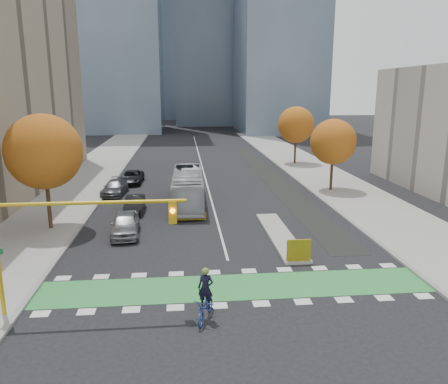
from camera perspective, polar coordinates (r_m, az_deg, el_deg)
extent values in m
plane|color=black|center=(21.37, 1.97, -14.00)|extent=(300.00, 300.00, 0.00)
cube|color=gray|center=(41.50, -20.67, -1.16)|extent=(7.00, 120.00, 0.15)
cube|color=gray|center=(43.11, 16.48, -0.33)|extent=(7.00, 120.00, 0.15)
cube|color=gray|center=(40.72, -15.91, -1.07)|extent=(0.30, 120.00, 0.16)
cube|color=gray|center=(41.94, 12.04, -0.44)|extent=(0.30, 120.00, 0.16)
cube|color=#2D893C|center=(22.70, 1.47, -12.27)|extent=(20.00, 3.00, 0.01)
cube|color=silver|center=(59.69, -3.01, 3.79)|extent=(0.15, 70.00, 0.01)
cube|color=black|center=(50.80, 5.99, 2.07)|extent=(2.50, 50.00, 0.01)
cube|color=gray|center=(30.19, 7.32, -5.62)|extent=(1.60, 10.00, 0.16)
cube|color=yellow|center=(25.57, 9.74, -7.52)|extent=(1.40, 0.12, 1.30)
cylinder|color=#332114|center=(33.04, -22.02, -0.25)|extent=(0.28, 0.28, 5.25)
sphere|color=#943812|center=(32.52, -22.47, 4.90)|extent=(5.20, 5.20, 5.20)
cylinder|color=#332114|center=(43.98, 13.89, 3.02)|extent=(0.28, 0.28, 4.55)
sphere|color=#943812|center=(43.62, 14.08, 6.38)|extent=(4.40, 4.40, 4.40)
cylinder|color=#332114|center=(59.24, 9.29, 5.95)|extent=(0.28, 0.28, 4.90)
sphere|color=#943812|center=(58.96, 9.39, 8.65)|extent=(4.80, 4.80, 4.80)
cylinder|color=#BF9914|center=(19.33, -17.19, -1.37)|extent=(8.20, 0.16, 0.16)
cube|color=#BF9914|center=(19.05, -6.72, -2.62)|extent=(0.35, 0.28, 1.00)
sphere|color=orange|center=(18.85, -6.74, -2.48)|extent=(0.22, 0.22, 0.22)
imported|color=navy|center=(19.61, -2.39, -14.86)|extent=(1.39, 2.21, 1.10)
imported|color=black|center=(19.19, -2.42, -12.41)|extent=(0.79, 0.65, 1.86)
sphere|color=#597F2D|center=(18.86, -2.44, -10.29)|extent=(0.32, 0.32, 0.32)
imported|color=#B2B7BA|center=(37.88, -4.76, 0.58)|extent=(2.75, 10.91, 3.03)
imported|color=gray|center=(30.78, -12.77, -4.08)|extent=(2.16, 4.76, 1.58)
imported|color=black|center=(36.36, -11.60, -1.55)|extent=(1.43, 4.05, 1.33)
imported|color=#515156|center=(42.82, -14.07, 0.57)|extent=(2.39, 4.89, 1.37)
imported|color=black|center=(47.54, -11.98, 1.90)|extent=(2.43, 4.91, 1.34)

